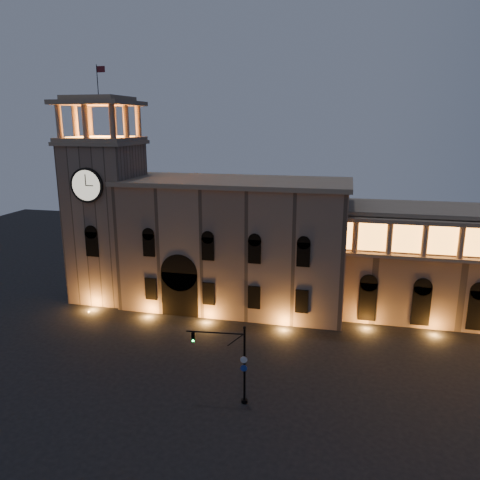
{
  "coord_description": "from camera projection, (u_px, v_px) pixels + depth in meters",
  "views": [
    {
      "loc": [
        12.72,
        -38.54,
        24.99
      ],
      "look_at": [
        0.15,
        16.0,
        10.87
      ],
      "focal_mm": 35.0,
      "sensor_mm": 36.0,
      "label": 1
    }
  ],
  "objects": [
    {
      "name": "ground",
      "position": [
        202.0,
        388.0,
        45.3
      ],
      "size": [
        160.0,
        160.0,
        0.0
      ],
      "primitive_type": "plane",
      "color": "black",
      "rests_on": "ground"
    },
    {
      "name": "government_building",
      "position": [
        234.0,
        244.0,
        64.33
      ],
      "size": [
        30.8,
        12.8,
        17.6
      ],
      "color": "#826855",
      "rests_on": "ground"
    },
    {
      "name": "clock_tower",
      "position": [
        107.0,
        213.0,
        66.53
      ],
      "size": [
        9.8,
        9.8,
        32.4
      ],
      "color": "#826855",
      "rests_on": "ground"
    },
    {
      "name": "traffic_light",
      "position": [
        234.0,
        363.0,
        42.05
      ],
      "size": [
        5.52,
        1.0,
        7.6
      ],
      "rotation": [
        0.0,
        0.0,
        0.11
      ],
      "color": "black",
      "rests_on": "ground"
    }
  ]
}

